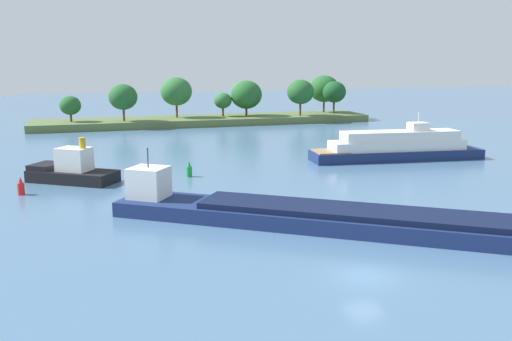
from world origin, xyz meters
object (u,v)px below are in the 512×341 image
Objects in this scene: tugboat at (71,170)px; channel_buoy_green at (189,170)px; white_riverboat at (397,147)px; cargo_barge at (352,219)px; channel_buoy_red at (21,187)px.

channel_buoy_green is at bearing -4.83° from tugboat.
white_riverboat reaches higher than channel_buoy_green.
cargo_barge reaches higher than channel_buoy_green.
channel_buoy_red is 18.56m from channel_buoy_green.
white_riverboat is 0.63× the size of cargo_barge.
white_riverboat is 34.67m from cargo_barge.
cargo_barge is 34.17m from channel_buoy_red.
tugboat is 7.03m from channel_buoy_red.
white_riverboat is at bearing 8.26° from channel_buoy_red.
tugboat is (-42.76, -1.92, -0.40)m from white_riverboat.
channel_buoy_red and channel_buoy_green have the same top height.
tugboat is at bearing -177.43° from white_riverboat.
white_riverboat is 29.69m from channel_buoy_green.
tugboat is 5.52× the size of channel_buoy_green.
tugboat is at bearing 130.47° from cargo_barge.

